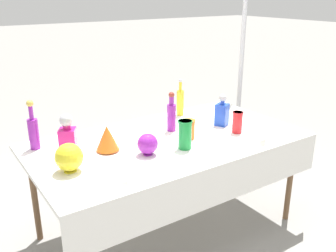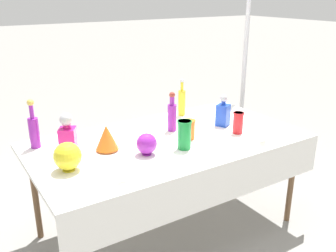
# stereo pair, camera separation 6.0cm
# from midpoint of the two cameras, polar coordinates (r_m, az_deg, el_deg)

# --- Properties ---
(ground_plane) EXTENTS (40.00, 40.00, 0.00)m
(ground_plane) POSITION_cam_midpoint_polar(r_m,az_deg,el_deg) (3.07, -0.58, -15.25)
(ground_plane) COLOR gray
(display_table) EXTENTS (1.96, 1.07, 0.76)m
(display_table) POSITION_cam_midpoint_polar(r_m,az_deg,el_deg) (2.70, -0.25, -3.24)
(display_table) COLOR white
(display_table) RESTS_ON ground
(tall_bottle_0) EXTENTS (0.07, 0.07, 0.34)m
(tall_bottle_0) POSITION_cam_midpoint_polar(r_m,az_deg,el_deg) (2.67, -20.45, -0.60)
(tall_bottle_0) COLOR purple
(tall_bottle_0) RESTS_ON display_table
(tall_bottle_1) EXTENTS (0.06, 0.06, 0.32)m
(tall_bottle_1) POSITION_cam_midpoint_polar(r_m,az_deg,el_deg) (3.20, 1.34, 3.76)
(tall_bottle_1) COLOR yellow
(tall_bottle_1) RESTS_ON display_table
(tall_bottle_2) EXTENTS (0.07, 0.07, 0.30)m
(tall_bottle_2) POSITION_cam_midpoint_polar(r_m,az_deg,el_deg) (2.83, -0.07, 1.73)
(tall_bottle_2) COLOR purple
(tall_bottle_2) RESTS_ON display_table
(square_decanter_0) EXTENTS (0.12, 0.12, 0.25)m
(square_decanter_0) POSITION_cam_midpoint_polar(r_m,az_deg,el_deg) (2.98, 7.66, 2.04)
(square_decanter_0) COLOR blue
(square_decanter_0) RESTS_ON display_table
(square_decanter_1) EXTENTS (0.15, 0.15, 0.25)m
(square_decanter_1) POSITION_cam_midpoint_polar(r_m,az_deg,el_deg) (2.59, -15.73, -1.12)
(square_decanter_1) COLOR #C61972
(square_decanter_1) RESTS_ON display_table
(slender_vase_0) EXTENTS (0.10, 0.10, 0.20)m
(slender_vase_0) POSITION_cam_midpoint_polar(r_m,az_deg,el_deg) (2.51, 1.84, -1.22)
(slender_vase_0) COLOR #198C38
(slender_vase_0) RESTS_ON display_table
(slender_vase_1) EXTENTS (0.10, 0.10, 0.14)m
(slender_vase_1) POSITION_cam_midpoint_polar(r_m,az_deg,el_deg) (2.70, 2.56, -0.38)
(slender_vase_1) COLOR orange
(slender_vase_1) RESTS_ON display_table
(slender_vase_2) EXTENTS (0.08, 0.08, 0.16)m
(slender_vase_2) POSITION_cam_midpoint_polar(r_m,az_deg,el_deg) (2.84, 9.95, 0.67)
(slender_vase_2) COLOR red
(slender_vase_2) RESTS_ON display_table
(fluted_vase_0) EXTENTS (0.16, 0.16, 0.18)m
(fluted_vase_0) POSITION_cam_midpoint_polar(r_m,az_deg,el_deg) (2.51, -9.92, -1.80)
(fluted_vase_0) COLOR orange
(fluted_vase_0) RESTS_ON display_table
(round_bowl_0) EXTENTS (0.14, 0.14, 0.14)m
(round_bowl_0) POSITION_cam_midpoint_polar(r_m,az_deg,el_deg) (2.43, -3.83, -2.75)
(round_bowl_0) COLOR purple
(round_bowl_0) RESTS_ON display_table
(round_bowl_1) EXTENTS (0.17, 0.17, 0.18)m
(round_bowl_1) POSITION_cam_midpoint_polar(r_m,az_deg,el_deg) (2.28, -15.57, -4.61)
(round_bowl_1) COLOR yellow
(round_bowl_1) RESTS_ON display_table
(price_tag_left) EXTENTS (0.05, 0.02, 0.04)m
(price_tag_left) POSITION_cam_midpoint_polar(r_m,az_deg,el_deg) (2.06, -7.49, -8.98)
(price_tag_left) COLOR white
(price_tag_left) RESTS_ON display_table
(price_tag_center) EXTENTS (0.05, 0.03, 0.04)m
(price_tag_center) POSITION_cam_midpoint_polar(r_m,az_deg,el_deg) (2.21, -1.26, -6.60)
(price_tag_center) COLOR white
(price_tag_center) RESTS_ON display_table
(price_tag_right) EXTENTS (0.06, 0.02, 0.04)m
(price_tag_right) POSITION_cam_midpoint_polar(r_m,az_deg,el_deg) (2.65, 13.58, -2.57)
(price_tag_right) COLOR white
(price_tag_right) RESTS_ON display_table
(cardboard_box_behind_left) EXTENTS (0.53, 0.48, 0.43)m
(cardboard_box_behind_left) POSITION_cam_midpoint_polar(r_m,az_deg,el_deg) (3.84, -10.45, -5.06)
(cardboard_box_behind_left) COLOR tan
(cardboard_box_behind_left) RESTS_ON ground
(canopy_pole) EXTENTS (0.18, 0.18, 2.53)m
(canopy_pole) POSITION_cam_midpoint_polar(r_m,az_deg,el_deg) (3.93, 10.61, 8.30)
(canopy_pole) COLOR silver
(canopy_pole) RESTS_ON ground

